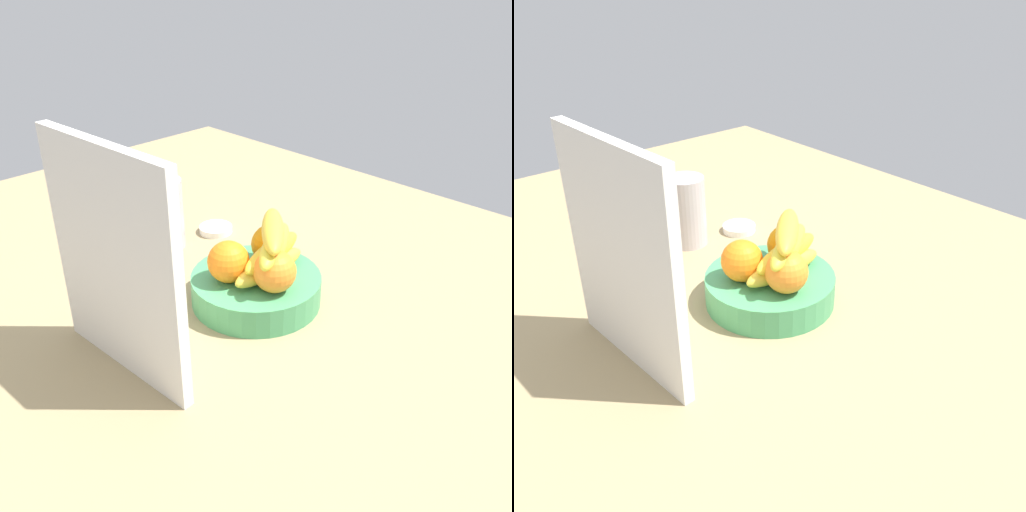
{
  "view_description": "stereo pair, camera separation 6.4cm",
  "coord_description": "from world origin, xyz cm",
  "views": [
    {
      "loc": [
        -65.18,
        61.18,
        57.42
      ],
      "look_at": [
        -3.68,
        -0.61,
        9.39
      ],
      "focal_mm": 39.44,
      "sensor_mm": 36.0,
      "label": 1
    },
    {
      "loc": [
        -69.52,
        56.53,
        57.42
      ],
      "look_at": [
        -3.68,
        -0.61,
        9.39
      ],
      "focal_mm": 39.44,
      "sensor_mm": 36.0,
      "label": 2
    }
  ],
  "objects": [
    {
      "name": "ground_plane",
      "position": [
        0.0,
        0.0,
        -1.5
      ],
      "size": [
        180.0,
        140.0,
        3.0
      ],
      "primitive_type": "cube",
      "color": "#9B875F"
    },
    {
      "name": "fruit_bowl",
      "position": [
        -3.68,
        -0.61,
        2.7
      ],
      "size": [
        23.7,
        23.7,
        5.39
      ],
      "primitive_type": "cylinder",
      "color": "#459A61",
      "rests_on": "ground_plane"
    },
    {
      "name": "orange_front_left",
      "position": [
        -1.42,
        3.94,
        9.15
      ],
      "size": [
        7.51,
        7.51,
        7.51
      ],
      "primitive_type": "sphere",
      "color": "orange",
      "rests_on": "fruit_bowl"
    },
    {
      "name": "orange_front_right",
      "position": [
        -9.4,
        0.64,
        9.15
      ],
      "size": [
        7.51,
        7.51,
        7.51
      ],
      "primitive_type": "sphere",
      "color": "orange",
      "rests_on": "fruit_bowl"
    },
    {
      "name": "orange_center",
      "position": [
        -2.18,
        -6.1,
        9.15
      ],
      "size": [
        7.51,
        7.51,
        7.51
      ],
      "primitive_type": "sphere",
      "color": "orange",
      "rests_on": "fruit_bowl"
    },
    {
      "name": "banana_bunch",
      "position": [
        -5.57,
        -2.79,
        10.69
      ],
      "size": [
        14.74,
        18.7,
        10.6
      ],
      "color": "gold",
      "rests_on": "fruit_bowl"
    },
    {
      "name": "cutting_board",
      "position": [
        -2.38,
        26.32,
        18.0
      ],
      "size": [
        28.06,
        3.24,
        36.0
      ],
      "primitive_type": "cube",
      "rotation": [
        0.0,
        0.0,
        0.05
      ],
      "color": "white",
      "rests_on": "ground_plane"
    },
    {
      "name": "thermos_tumbler",
      "position": [
        25.59,
        -2.28,
        7.63
      ],
      "size": [
        8.25,
        8.25,
        15.26
      ],
      "primitive_type": "cylinder",
      "color": "#BEB1B7",
      "rests_on": "ground_plane"
    },
    {
      "name": "jar_lid",
      "position": [
        22.96,
        -14.31,
        0.74
      ],
      "size": [
        7.53,
        7.53,
        1.48
      ],
      "primitive_type": "cylinder",
      "color": "white",
      "rests_on": "ground_plane"
    }
  ]
}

